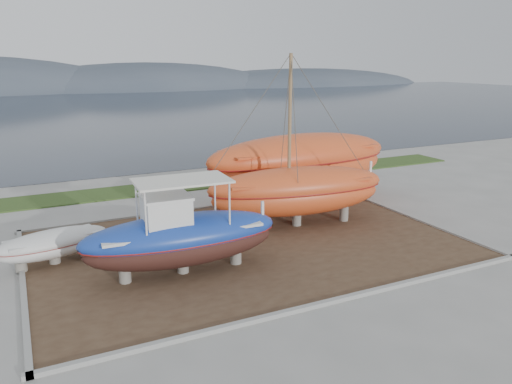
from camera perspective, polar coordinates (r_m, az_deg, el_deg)
name	(u,v)px	position (r m, az deg, el deg)	size (l,w,h in m)	color
ground	(295,280)	(18.84, 4.48, -10.04)	(140.00, 140.00, 0.00)	gray
dirt_patch	(249,245)	(22.08, -0.77, -6.04)	(18.00, 12.00, 0.06)	#422D1E
curb_frame	(249,244)	(22.07, -0.77, -5.93)	(18.60, 12.60, 0.15)	gray
grass_strip	(173,186)	(32.39, -9.44, 0.65)	(44.00, 3.00, 0.08)	#284219
sea	(73,110)	(85.50, -20.13, 8.76)	(260.00, 100.00, 0.04)	black
mountain_ridge	(48,91)	(140.17, -22.66, 10.62)	(200.00, 36.00, 20.00)	#333D49
blue_caique	(181,227)	(18.85, -8.53, -4.00)	(7.53, 2.35, 3.63)	#18399A
white_dinghy	(53,247)	(21.46, -22.14, -5.89)	(4.36, 1.64, 1.31)	silver
orange_sailboat	(298,143)	(23.59, 4.86, 5.61)	(8.85, 2.61, 8.14)	#C7481E
orange_bare_hull	(300,169)	(28.28, 5.07, 2.65)	(11.45, 3.44, 3.75)	#C7481E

